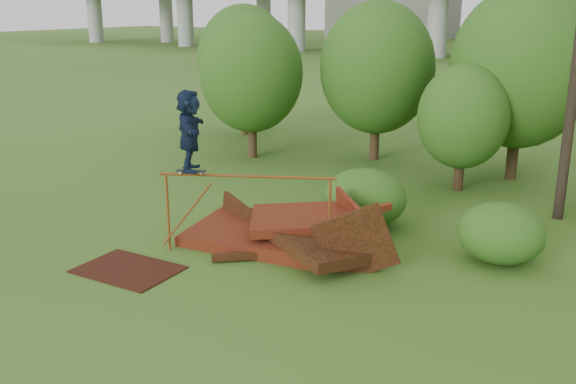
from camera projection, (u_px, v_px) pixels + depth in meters
The scene contains 13 objects.
ground at pixel (269, 297), 13.06m from camera, with size 240.00×240.00×0.00m, color #2D5116.
scrap_pile at pixel (288, 234), 15.65m from camera, with size 5.68×3.49×1.95m.
grind_rail at pixel (247, 194), 14.96m from camera, with size 3.78×1.87×1.93m.
skateboard at pixel (191, 171), 14.96m from camera, with size 0.71×0.47×0.07m.
skater at pixel (189, 131), 14.69m from camera, with size 1.75×0.56×1.88m, color #121F37.
flat_plate at pixel (128, 269), 14.36m from camera, with size 2.20×1.57×0.03m, color black.
tree_0 at pixel (251, 73), 24.00m from camera, with size 3.88×3.88×5.47m.
tree_1 at pixel (377, 68), 23.63m from camera, with size 4.24×4.24×5.90m.
tree_2 at pixel (463, 117), 19.88m from camera, with size 2.83×2.83×3.99m.
tree_3 at pixel (521, 68), 20.85m from camera, with size 4.60×4.60×6.38m.
tree_6 at pixel (244, 59), 28.24m from camera, with size 4.12×4.12×5.75m.
shrub_left at pixel (365, 198), 17.05m from camera, with size 2.24×2.07×1.55m, color #1D4211.
shrub_right at pixel (501, 233), 14.63m from camera, with size 1.98×1.81×1.40m, color #1D4211.
Camera 1 is at (6.68, -9.89, 5.74)m, focal length 40.00 mm.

